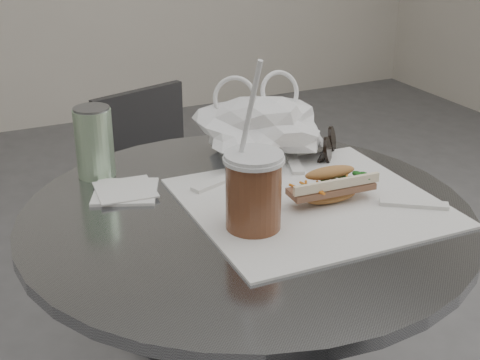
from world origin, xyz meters
name	(u,v)px	position (x,y,z in m)	size (l,w,h in m)	color
cafe_table	(246,343)	(0.00, 0.20, 0.47)	(0.76, 0.76, 0.74)	slate
chair_far	(174,232)	(0.12, 0.93, 0.32)	(0.39, 0.42, 0.72)	#313134
sandwich_paper	(310,202)	(0.11, 0.18, 0.74)	(0.41, 0.39, 0.00)	white
banh_mi	(331,186)	(0.14, 0.16, 0.77)	(0.19, 0.08, 0.06)	#BB8B47
iced_coffee	(253,191)	(-0.02, 0.13, 0.81)	(0.10, 0.10, 0.28)	brown
sunglasses	(328,147)	(0.26, 0.35, 0.76)	(0.09, 0.10, 0.05)	black
plastic_bag	(262,129)	(0.13, 0.40, 0.80)	(0.24, 0.19, 0.12)	white
napkin_stack	(125,191)	(-0.17, 0.35, 0.74)	(0.14, 0.14, 0.01)	white
drink_can	(94,142)	(-0.19, 0.45, 0.81)	(0.07, 0.07, 0.13)	#67A35F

